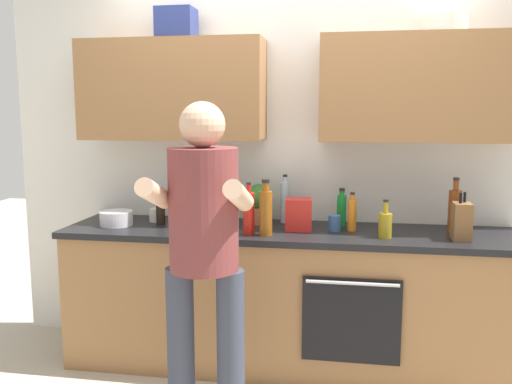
% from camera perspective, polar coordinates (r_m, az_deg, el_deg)
% --- Properties ---
extents(ground_plane, '(12.00, 12.00, 0.00)m').
position_cam_1_polar(ground_plane, '(3.69, 3.24, -17.78)').
color(ground_plane, '#B2A893').
extents(back_wall_unit, '(4.00, 0.38, 2.50)m').
position_cam_1_polar(back_wall_unit, '(3.59, 3.90, 6.33)').
color(back_wall_unit, silver).
rests_on(back_wall_unit, ground).
extents(counter, '(2.84, 0.67, 0.90)m').
position_cam_1_polar(counter, '(3.52, 3.32, -11.17)').
color(counter, olive).
rests_on(counter, ground).
extents(person_standing, '(0.49, 0.45, 1.68)m').
position_cam_1_polar(person_standing, '(2.66, -5.55, -5.43)').
color(person_standing, '#383D4C').
rests_on(person_standing, ground).
extents(bottle_hotsauce, '(0.07, 0.07, 0.31)m').
position_cam_1_polar(bottle_hotsauce, '(3.25, -0.77, -2.18)').
color(bottle_hotsauce, red).
rests_on(bottle_hotsauce, counter).
extents(bottle_juice, '(0.06, 0.06, 0.24)m').
position_cam_1_polar(bottle_juice, '(3.40, 10.13, -2.34)').
color(bottle_juice, orange).
rests_on(bottle_juice, counter).
extents(bottle_soy, '(0.06, 0.06, 0.25)m').
position_cam_1_polar(bottle_soy, '(3.58, -10.07, -1.89)').
color(bottle_soy, black).
rests_on(bottle_soy, counter).
extents(bottle_soda, '(0.06, 0.06, 0.24)m').
position_cam_1_polar(bottle_soda, '(3.54, 9.05, -1.81)').
color(bottle_soda, '#198C33').
rests_on(bottle_soda, counter).
extents(bottle_water, '(0.06, 0.06, 0.32)m').
position_cam_1_polar(bottle_water, '(3.59, 3.08, -1.05)').
color(bottle_water, silver).
rests_on(bottle_water, counter).
extents(bottle_vinegar, '(0.08, 0.08, 0.34)m').
position_cam_1_polar(bottle_vinegar, '(3.49, 20.29, -1.82)').
color(bottle_vinegar, brown).
rests_on(bottle_vinegar, counter).
extents(bottle_syrup, '(0.08, 0.08, 0.34)m').
position_cam_1_polar(bottle_syrup, '(3.21, 1.04, -2.05)').
color(bottle_syrup, '#8C4C14').
rests_on(bottle_syrup, counter).
extents(bottle_oil, '(0.08, 0.08, 0.23)m').
position_cam_1_polar(bottle_oil, '(3.25, 13.52, -3.32)').
color(bottle_oil, olive).
rests_on(bottle_oil, counter).
extents(cup_tea, '(0.08, 0.08, 0.10)m').
position_cam_1_polar(cup_tea, '(3.38, 8.30, -3.27)').
color(cup_tea, '#33598C').
rests_on(cup_tea, counter).
extents(cup_coffee, '(0.09, 0.09, 0.09)m').
position_cam_1_polar(cup_coffee, '(3.69, -10.56, -2.42)').
color(cup_coffee, white).
rests_on(cup_coffee, counter).
extents(mixing_bowl, '(0.21, 0.21, 0.09)m').
position_cam_1_polar(mixing_bowl, '(3.63, -14.57, -2.71)').
color(mixing_bowl, silver).
rests_on(mixing_bowl, counter).
extents(knife_block, '(0.10, 0.14, 0.28)m').
position_cam_1_polar(knife_block, '(3.32, 20.92, -2.89)').
color(knife_block, brown).
rests_on(knife_block, counter).
extents(potted_herb, '(0.17, 0.17, 0.27)m').
position_cam_1_polar(potted_herb, '(3.54, 0.32, -1.07)').
color(potted_herb, '#9E6647').
rests_on(potted_herb, counter).
extents(grocery_bag_rice, '(0.20, 0.18, 0.15)m').
position_cam_1_polar(grocery_bag_rice, '(3.44, -3.70, -2.58)').
color(grocery_bag_rice, beige).
rests_on(grocery_bag_rice, counter).
extents(grocery_bag_crisps, '(0.17, 0.16, 0.20)m').
position_cam_1_polar(grocery_bag_crisps, '(3.38, 4.52, -2.36)').
color(grocery_bag_crisps, red).
rests_on(grocery_bag_crisps, counter).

